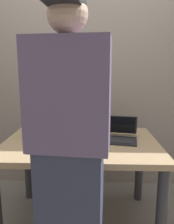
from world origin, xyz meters
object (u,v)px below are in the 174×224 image
at_px(beer_bottle_brown, 46,121).
at_px(beer_bottle_dark, 31,125).
at_px(beer_bottle_green, 53,125).
at_px(laptop, 117,134).
at_px(person_figure, 70,156).

distance_m(beer_bottle_brown, beer_bottle_dark, 0.16).
bearing_deg(beer_bottle_green, laptop, -6.63).
bearing_deg(laptop, beer_bottle_dark, 178.43).
relative_size(beer_bottle_green, person_figure, 0.16).
height_order(beer_bottle_green, person_figure, person_figure).
bearing_deg(person_figure, beer_bottle_green, 107.43).
height_order(beer_bottle_green, beer_bottle_brown, beer_bottle_brown).
bearing_deg(person_figure, beer_bottle_brown, 110.63).
distance_m(beer_bottle_green, beer_bottle_brown, 0.11).
relative_size(laptop, person_figure, 0.22).
xyz_separation_m(laptop, person_figure, (-0.33, -0.69, 0.08)).
bearing_deg(beer_bottle_brown, person_figure, -69.37).
bearing_deg(beer_bottle_dark, beer_bottle_green, 14.32).
xyz_separation_m(beer_bottle_brown, beer_bottle_dark, (-0.10, -0.12, -0.00)).
distance_m(beer_bottle_brown, person_figure, 0.89).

